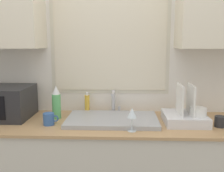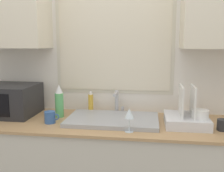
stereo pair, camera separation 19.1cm
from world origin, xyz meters
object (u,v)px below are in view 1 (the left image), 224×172
Objects in this scene: faucet at (114,100)px; microwave at (2,102)px; mug_near_sink at (49,119)px; wine_glass at (132,114)px; dish_rack at (186,115)px; spray_bottle at (56,103)px; soap_bottle at (87,104)px.

microwave reaches higher than faucet.
mug_near_sink is 0.61m from wine_glass.
dish_rack is 1.23× the size of spray_bottle.
faucet is 1.08× the size of soap_bottle.
spray_bottle reaches higher than soap_bottle.
soap_bottle is (-0.23, 0.01, -0.03)m from faucet.
microwave is 2.82× the size of wine_glass.
dish_rack is at bearing 25.95° from wine_glass.
faucet is 0.43× the size of microwave.
dish_rack is 1.01m from mug_near_sink.
wine_glass is (0.60, -0.11, 0.08)m from mug_near_sink.
mug_near_sink is at bearing -144.72° from faucet.
microwave is 1.40× the size of dish_rack.
microwave is 4.05× the size of mug_near_sink.
faucet is at bearing -1.28° from soap_bottle.
mug_near_sink is (-0.46, -0.33, -0.07)m from faucet.
dish_rack is at bearing 4.83° from mug_near_sink.
soap_bottle is 0.41m from mug_near_sink.
dish_rack is (0.54, -0.24, -0.06)m from faucet.
dish_rack is 1.78× the size of soap_bottle.
microwave is 0.44m from spray_bottle.
faucet is 0.23m from soap_bottle.
microwave is at bearing 157.60° from mug_near_sink.
soap_bottle is at bearing 13.22° from microwave.
mug_near_sink is at bearing 169.31° from wine_glass.
dish_rack reaches higher than mug_near_sink.
spray_bottle is at bearing -160.48° from faucet.
mug_near_sink is 0.70× the size of wine_glass.
soap_bottle is (0.22, 0.16, -0.04)m from spray_bottle.
spray_bottle is at bearing 175.21° from dish_rack.
faucet is 0.47m from spray_bottle.
dish_rack is 2.88× the size of mug_near_sink.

